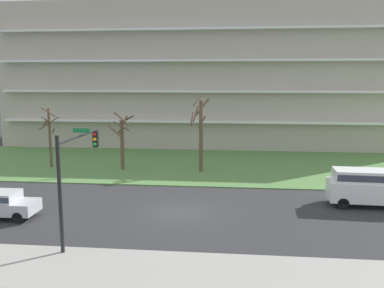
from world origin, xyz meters
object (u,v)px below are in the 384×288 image
tree_center (200,132)px  traffic_signal_mast (75,165)px  tree_left (122,139)px  van_white_near_left (371,185)px  tree_far_left (50,135)px

tree_center → traffic_signal_mast: (-4.86, -15.77, 0.32)m
tree_left → tree_center: 7.02m
van_white_near_left → traffic_signal_mast: traffic_signal_mast is taller
tree_center → traffic_signal_mast: size_ratio=1.18×
tree_left → tree_center: bearing=-1.1°
tree_far_left → van_white_near_left: tree_far_left is taller
tree_far_left → tree_left: (6.79, -0.24, -0.31)m
tree_left → traffic_signal_mast: (2.12, -15.90, 1.10)m
tree_left → van_white_near_left: tree_left is taller
tree_center → tree_far_left: bearing=178.4°
tree_far_left → tree_left: bearing=-2.1°
tree_center → traffic_signal_mast: bearing=-107.1°
tree_far_left → van_white_near_left: size_ratio=1.06×
tree_left → tree_center: size_ratio=0.80×
tree_left → traffic_signal_mast: bearing=-82.4°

